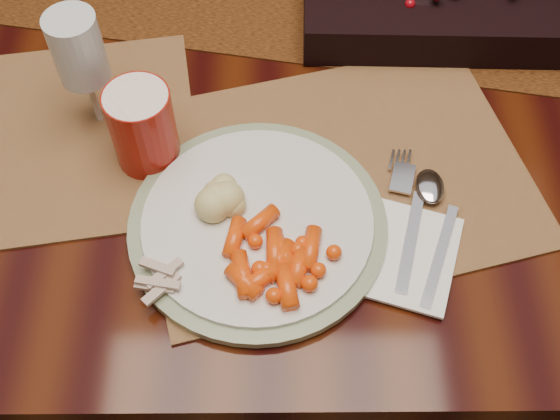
{
  "coord_description": "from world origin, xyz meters",
  "views": [
    {
      "loc": [
        0.01,
        -0.71,
        1.43
      ],
      "look_at": [
        0.01,
        -0.3,
        0.8
      ],
      "focal_mm": 45.0,
      "sensor_mm": 36.0,
      "label": 1
    }
  ],
  "objects_px": {
    "dinner_plate": "(258,224)",
    "napkin": "(404,254)",
    "mashed_potatoes": "(231,188)",
    "turkey_shreds": "(157,276)",
    "dining_table": "(272,203)",
    "baby_carrots": "(268,255)",
    "placemat_main": "(333,174)",
    "wine_glass": "(86,74)",
    "red_cup": "(143,127)"
  },
  "relations": [
    {
      "from": "placemat_main",
      "to": "wine_glass",
      "type": "xyz_separation_m",
      "value": [
        -0.29,
        0.09,
        0.08
      ]
    },
    {
      "from": "dining_table",
      "to": "baby_carrots",
      "type": "height_order",
      "value": "baby_carrots"
    },
    {
      "from": "placemat_main",
      "to": "wine_glass",
      "type": "height_order",
      "value": "wine_glass"
    },
    {
      "from": "mashed_potatoes",
      "to": "turkey_shreds",
      "type": "relative_size",
      "value": 1.12
    },
    {
      "from": "napkin",
      "to": "dinner_plate",
      "type": "bearing_deg",
      "value": -174.77
    },
    {
      "from": "dining_table",
      "to": "dinner_plate",
      "type": "xyz_separation_m",
      "value": [
        -0.01,
        -0.29,
        0.39
      ]
    },
    {
      "from": "placemat_main",
      "to": "mashed_potatoes",
      "type": "height_order",
      "value": "mashed_potatoes"
    },
    {
      "from": "dinner_plate",
      "to": "wine_glass",
      "type": "bearing_deg",
      "value": 140.8
    },
    {
      "from": "placemat_main",
      "to": "wine_glass",
      "type": "relative_size",
      "value": 2.73
    },
    {
      "from": "baby_carrots",
      "to": "placemat_main",
      "type": "bearing_deg",
      "value": 58.65
    },
    {
      "from": "baby_carrots",
      "to": "red_cup",
      "type": "height_order",
      "value": "red_cup"
    },
    {
      "from": "dining_table",
      "to": "mashed_potatoes",
      "type": "bearing_deg",
      "value": -99.21
    },
    {
      "from": "dining_table",
      "to": "wine_glass",
      "type": "distance_m",
      "value": 0.52
    },
    {
      "from": "baby_carrots",
      "to": "turkey_shreds",
      "type": "bearing_deg",
      "value": -169.2
    },
    {
      "from": "baby_carrots",
      "to": "turkey_shreds",
      "type": "xyz_separation_m",
      "value": [
        -0.12,
        -0.02,
        -0.0
      ]
    },
    {
      "from": "napkin",
      "to": "red_cup",
      "type": "relative_size",
      "value": 1.22
    },
    {
      "from": "napkin",
      "to": "wine_glass",
      "type": "relative_size",
      "value": 0.78
    },
    {
      "from": "mashed_potatoes",
      "to": "wine_glass",
      "type": "bearing_deg",
      "value": 142.1
    },
    {
      "from": "dinner_plate",
      "to": "dining_table",
      "type": "bearing_deg",
      "value": 87.58
    },
    {
      "from": "dining_table",
      "to": "placemat_main",
      "type": "relative_size",
      "value": 3.99
    },
    {
      "from": "baby_carrots",
      "to": "red_cup",
      "type": "relative_size",
      "value": 1.16
    },
    {
      "from": "dinner_plate",
      "to": "napkin",
      "type": "xyz_separation_m",
      "value": [
        0.16,
        -0.04,
        -0.01
      ]
    },
    {
      "from": "placemat_main",
      "to": "dinner_plate",
      "type": "bearing_deg",
      "value": -154.39
    },
    {
      "from": "mashed_potatoes",
      "to": "napkin",
      "type": "bearing_deg",
      "value": -19.55
    },
    {
      "from": "napkin",
      "to": "baby_carrots",
      "type": "bearing_deg",
      "value": -156.65
    },
    {
      "from": "dining_table",
      "to": "red_cup",
      "type": "relative_size",
      "value": 17.2
    },
    {
      "from": "dinner_plate",
      "to": "mashed_potatoes",
      "type": "bearing_deg",
      "value": 134.21
    },
    {
      "from": "baby_carrots",
      "to": "dining_table",
      "type": "bearing_deg",
      "value": 90.03
    },
    {
      "from": "dining_table",
      "to": "mashed_potatoes",
      "type": "xyz_separation_m",
      "value": [
        -0.04,
        -0.26,
        0.41
      ]
    },
    {
      "from": "placemat_main",
      "to": "turkey_shreds",
      "type": "bearing_deg",
      "value": -157.1
    },
    {
      "from": "dining_table",
      "to": "baby_carrots",
      "type": "relative_size",
      "value": 14.86
    },
    {
      "from": "placemat_main",
      "to": "baby_carrots",
      "type": "bearing_deg",
      "value": -135.97
    },
    {
      "from": "dining_table",
      "to": "baby_carrots",
      "type": "distance_m",
      "value": 0.53
    },
    {
      "from": "placemat_main",
      "to": "red_cup",
      "type": "bearing_deg",
      "value": 158.06
    },
    {
      "from": "red_cup",
      "to": "wine_glass",
      "type": "height_order",
      "value": "wine_glass"
    },
    {
      "from": "dinner_plate",
      "to": "napkin",
      "type": "relative_size",
      "value": 2.27
    },
    {
      "from": "mashed_potatoes",
      "to": "turkey_shreds",
      "type": "xyz_separation_m",
      "value": [
        -0.07,
        -0.1,
        -0.01
      ]
    },
    {
      "from": "dining_table",
      "to": "placemat_main",
      "type": "distance_m",
      "value": 0.44
    },
    {
      "from": "mashed_potatoes",
      "to": "dining_table",
      "type": "bearing_deg",
      "value": 80.79
    },
    {
      "from": "baby_carrots",
      "to": "red_cup",
      "type": "bearing_deg",
      "value": 133.05
    },
    {
      "from": "napkin",
      "to": "red_cup",
      "type": "xyz_separation_m",
      "value": [
        -0.29,
        0.14,
        0.05
      ]
    },
    {
      "from": "red_cup",
      "to": "dining_table",
      "type": "bearing_deg",
      "value": 52.14
    },
    {
      "from": "baby_carrots",
      "to": "mashed_potatoes",
      "type": "distance_m",
      "value": 0.09
    },
    {
      "from": "dining_table",
      "to": "wine_glass",
      "type": "xyz_separation_m",
      "value": [
        -0.21,
        -0.13,
        0.46
      ]
    },
    {
      "from": "napkin",
      "to": "turkey_shreds",
      "type": "bearing_deg",
      "value": -154.13
    },
    {
      "from": "napkin",
      "to": "wine_glass",
      "type": "bearing_deg",
      "value": 169.22
    },
    {
      "from": "turkey_shreds",
      "to": "red_cup",
      "type": "bearing_deg",
      "value": 99.03
    },
    {
      "from": "placemat_main",
      "to": "baby_carrots",
      "type": "relative_size",
      "value": 3.72
    },
    {
      "from": "dining_table",
      "to": "turkey_shreds",
      "type": "distance_m",
      "value": 0.55
    },
    {
      "from": "dining_table",
      "to": "mashed_potatoes",
      "type": "distance_m",
      "value": 0.49
    }
  ]
}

